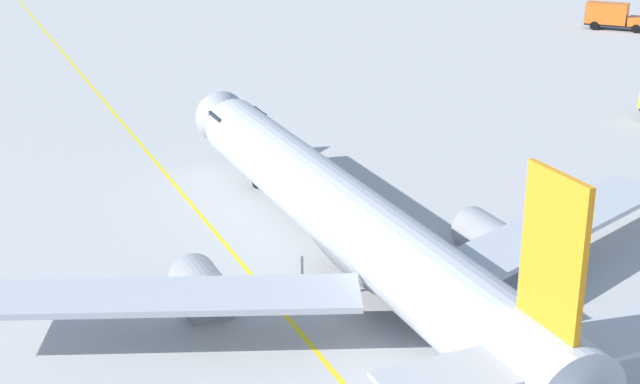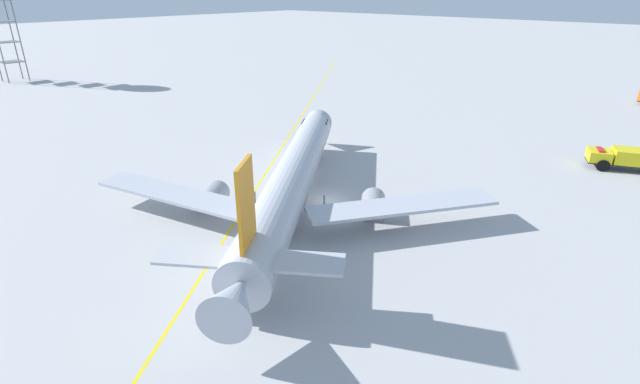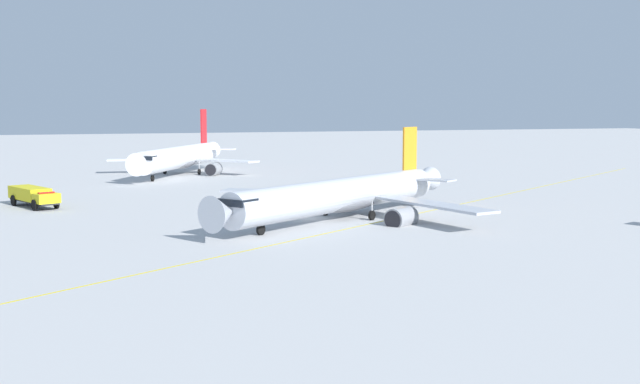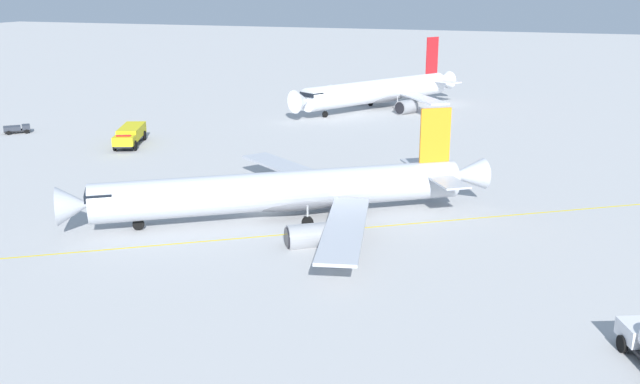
{
  "view_description": "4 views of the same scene",
  "coord_description": "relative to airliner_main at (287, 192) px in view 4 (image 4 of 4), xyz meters",
  "views": [
    {
      "loc": [
        44.96,
        4.73,
        19.9
      ],
      "look_at": [
        4.01,
        -3.05,
        4.59
      ],
      "focal_mm": 52.11,
      "sensor_mm": 36.0,
      "label": 1
    },
    {
      "loc": [
        32.67,
        27.74,
        19.72
      ],
      "look_at": [
        2.65,
        1.51,
        2.38
      ],
      "focal_mm": 26.53,
      "sensor_mm": 36.0,
      "label": 2
    },
    {
      "loc": [
        -28.21,
        -85.09,
        12.85
      ],
      "look_at": [
        1.63,
        1.32,
        2.89
      ],
      "focal_mm": 44.09,
      "sensor_mm": 36.0,
      "label": 3
    },
    {
      "loc": [
        28.84,
        -62.83,
        22.02
      ],
      "look_at": [
        5.79,
        1.07,
        2.19
      ],
      "focal_mm": 40.0,
      "sensor_mm": 36.0,
      "label": 4
    }
  ],
  "objects": [
    {
      "name": "ground_plane",
      "position": [
        -3.32,
        1.51,
        -2.63
      ],
      "size": [
        600.0,
        600.0,
        0.0
      ],
      "primitive_type": "plane",
      "color": "#B2B2B2"
    },
    {
      "name": "airliner_main",
      "position": [
        0.0,
        0.0,
        0.0
      ],
      "size": [
        36.68,
        31.88,
        10.64
      ],
      "rotation": [
        0.0,
        0.0,
        3.74
      ],
      "color": "#B2B7C1",
      "rests_on": "ground_plane"
    },
    {
      "name": "airliner_secondary",
      "position": [
        -8.37,
        64.68,
        0.54
      ],
      "size": [
        26.88,
        36.28,
        12.39
      ],
      "rotation": [
        0.0,
        0.0,
        4.2
      ],
      "color": "white",
      "rests_on": "ground_plane"
    },
    {
      "name": "fire_tender_truck",
      "position": [
        -33.71,
        23.14,
        -1.1
      ],
      "size": [
        6.56,
        10.53,
        2.5
      ],
      "rotation": [
        0.0,
        0.0,
        5.11
      ],
      "color": "#232326",
      "rests_on": "ground_plane"
    },
    {
      "name": "baggage_truck_truck",
      "position": [
        -54.97,
        24.31,
        -1.92
      ],
      "size": [
        4.05,
        3.97,
        1.22
      ],
      "rotation": [
        0.0,
        0.0,
        0.76
      ],
      "color": "#232326",
      "rests_on": "ground_plane"
    },
    {
      "name": "taxiway_centreline",
      "position": [
        0.44,
        -5.33,
        -2.63
      ],
      "size": [
        164.03,
        111.46,
        0.01
      ],
      "rotation": [
        0.0,
        0.0,
        3.74
      ],
      "color": "yellow",
      "rests_on": "ground_plane"
    }
  ]
}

